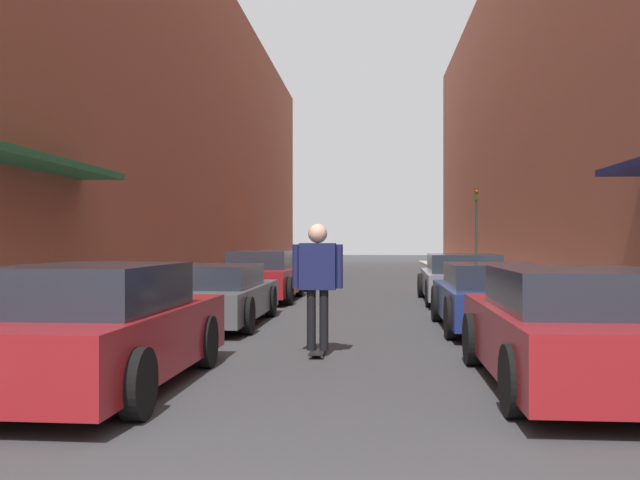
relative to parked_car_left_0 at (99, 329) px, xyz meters
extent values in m
plane|color=#38383A|center=(2.63, 14.99, -0.66)|extent=(108.19, 108.19, 0.00)
cube|color=#A3A099|center=(-1.96, 19.90, -0.60)|extent=(1.80, 49.18, 0.12)
cube|color=#A3A099|center=(7.22, 19.90, -0.60)|extent=(1.80, 49.18, 0.12)
cube|color=brown|center=(-4.86, 19.90, 5.35)|extent=(4.00, 49.18, 12.02)
cube|color=#1E6038|center=(-2.46, 3.92, 2.24)|extent=(1.00, 4.80, 0.12)
cube|color=brown|center=(10.12, 19.90, 6.06)|extent=(4.00, 49.18, 13.45)
cube|color=maroon|center=(0.00, 0.05, -0.13)|extent=(1.86, 4.33, 0.70)
cube|color=#232833|center=(0.00, -0.16, 0.46)|extent=(1.60, 2.27, 0.49)
cylinder|color=black|center=(-0.86, 1.38, -0.33)|extent=(0.18, 0.67, 0.67)
cylinder|color=black|center=(0.86, 1.38, -0.33)|extent=(0.18, 0.67, 0.67)
cylinder|color=black|center=(0.86, -1.28, -0.33)|extent=(0.18, 0.67, 0.67)
cube|color=#515459|center=(-0.09, 5.99, -0.20)|extent=(1.93, 4.62, 0.57)
cube|color=#232833|center=(-0.09, 5.76, 0.29)|extent=(1.68, 2.41, 0.41)
cylinder|color=black|center=(-1.01, 7.42, -0.33)|extent=(0.18, 0.66, 0.66)
cylinder|color=black|center=(0.83, 7.42, -0.33)|extent=(0.18, 0.66, 0.66)
cylinder|color=black|center=(-1.01, 4.57, -0.33)|extent=(0.18, 0.66, 0.66)
cylinder|color=black|center=(0.83, 4.57, -0.33)|extent=(0.18, 0.66, 0.66)
cube|color=maroon|center=(0.05, 11.47, -0.13)|extent=(1.83, 4.40, 0.68)
cube|color=#232833|center=(0.05, 11.25, 0.45)|extent=(1.57, 2.30, 0.47)
cylinder|color=black|center=(-0.79, 12.82, -0.31)|extent=(0.18, 0.71, 0.71)
cylinder|color=black|center=(0.90, 12.82, -0.31)|extent=(0.18, 0.71, 0.71)
cylinder|color=black|center=(-0.79, 10.12, -0.31)|extent=(0.18, 0.71, 0.71)
cylinder|color=black|center=(0.90, 10.12, -0.31)|extent=(0.18, 0.71, 0.71)
cube|color=navy|center=(0.09, 16.46, -0.15)|extent=(1.98, 3.99, 0.67)
cube|color=#232833|center=(0.09, 16.26, 0.41)|extent=(1.71, 2.09, 0.46)
cylinder|color=black|center=(-0.84, 17.68, -0.34)|extent=(0.18, 0.64, 0.64)
cylinder|color=black|center=(1.02, 17.68, -0.34)|extent=(0.18, 0.64, 0.64)
cylinder|color=black|center=(-0.84, 15.23, -0.34)|extent=(0.18, 0.64, 0.64)
cylinder|color=black|center=(1.02, 15.23, -0.34)|extent=(0.18, 0.64, 0.64)
cube|color=maroon|center=(-0.01, 21.44, -0.17)|extent=(1.94, 4.70, 0.62)
cube|color=#232833|center=(-0.01, 21.21, 0.36)|extent=(1.67, 2.46, 0.43)
cylinder|color=black|center=(-0.90, 22.89, -0.33)|extent=(0.18, 0.66, 0.66)
cylinder|color=black|center=(0.89, 22.89, -0.33)|extent=(0.18, 0.66, 0.66)
cylinder|color=black|center=(-0.90, 20.00, -0.33)|extent=(0.18, 0.66, 0.66)
cylinder|color=black|center=(0.89, 20.00, -0.33)|extent=(0.18, 0.66, 0.66)
cube|color=maroon|center=(0.07, 27.16, -0.17)|extent=(1.80, 4.12, 0.60)
cube|color=#232833|center=(0.07, 26.96, 0.40)|extent=(1.55, 2.16, 0.53)
cylinder|color=black|center=(-0.77, 28.43, -0.31)|extent=(0.18, 0.70, 0.70)
cylinder|color=black|center=(0.91, 28.43, -0.31)|extent=(0.18, 0.70, 0.70)
cylinder|color=black|center=(-0.77, 25.90, -0.31)|extent=(0.18, 0.70, 0.70)
cylinder|color=black|center=(0.91, 25.90, -0.31)|extent=(0.18, 0.70, 0.70)
cube|color=maroon|center=(5.20, 0.45, -0.13)|extent=(1.92, 4.44, 0.69)
cube|color=#232833|center=(5.20, 0.23, 0.44)|extent=(1.67, 2.32, 0.45)
cylinder|color=black|center=(4.28, 1.82, -0.32)|extent=(0.18, 0.68, 0.68)
cylinder|color=black|center=(6.12, 1.82, -0.32)|extent=(0.18, 0.68, 0.68)
cylinder|color=black|center=(4.28, -0.92, -0.32)|extent=(0.18, 0.68, 0.68)
cube|color=navy|center=(5.17, 5.53, -0.17)|extent=(1.86, 4.21, 0.60)
cube|color=#232833|center=(5.17, 5.32, 0.34)|extent=(1.63, 2.19, 0.42)
cylinder|color=black|center=(4.27, 6.83, -0.30)|extent=(0.18, 0.72, 0.72)
cylinder|color=black|center=(6.07, 6.83, -0.30)|extent=(0.18, 0.72, 0.72)
cylinder|color=black|center=(4.27, 4.23, -0.30)|extent=(0.18, 0.72, 0.72)
cylinder|color=black|center=(6.07, 4.23, -0.30)|extent=(0.18, 0.72, 0.72)
cube|color=gray|center=(5.32, 11.29, -0.17)|extent=(2.09, 4.80, 0.62)
cube|color=#232833|center=(5.32, 11.05, 0.37)|extent=(1.78, 2.52, 0.46)
cylinder|color=black|center=(4.37, 12.76, -0.32)|extent=(0.18, 0.68, 0.68)
cylinder|color=black|center=(6.27, 12.76, -0.32)|extent=(0.18, 0.68, 0.68)
cylinder|color=black|center=(4.37, 9.82, -0.32)|extent=(0.18, 0.68, 0.68)
cylinder|color=black|center=(6.27, 9.82, -0.32)|extent=(0.18, 0.68, 0.68)
cube|color=black|center=(2.21, 2.46, -0.60)|extent=(0.20, 0.78, 0.02)
cylinder|color=beige|center=(2.13, 2.71, -0.63)|extent=(0.03, 0.06, 0.06)
cylinder|color=beige|center=(2.29, 2.71, -0.63)|extent=(0.03, 0.06, 0.06)
cylinder|color=beige|center=(2.13, 2.21, -0.63)|extent=(0.03, 0.06, 0.06)
cylinder|color=beige|center=(2.29, 2.21, -0.63)|extent=(0.03, 0.06, 0.06)
cylinder|color=black|center=(2.12, 2.46, -0.16)|extent=(0.13, 0.13, 0.86)
cylinder|color=black|center=(2.30, 2.46, -0.16)|extent=(0.13, 0.13, 0.86)
cube|color=#191E4C|center=(2.21, 2.46, 0.60)|extent=(0.51, 0.23, 0.66)
sphere|color=beige|center=(2.21, 2.46, 1.07)|extent=(0.27, 0.27, 0.27)
cylinder|color=#191E4C|center=(1.90, 2.46, 0.60)|extent=(0.10, 0.10, 0.62)
cylinder|color=#191E4C|center=(2.52, 2.46, 0.60)|extent=(0.10, 0.10, 0.62)
cylinder|color=#2D2D2D|center=(7.00, 20.35, 1.21)|extent=(0.10, 0.10, 3.51)
cube|color=#332D0F|center=(7.00, 20.35, 2.74)|extent=(0.16, 0.16, 0.45)
sphere|color=red|center=(7.00, 20.26, 2.85)|extent=(0.11, 0.11, 0.11)
camera|label=1|loc=(2.98, -7.59, 0.98)|focal=40.00mm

